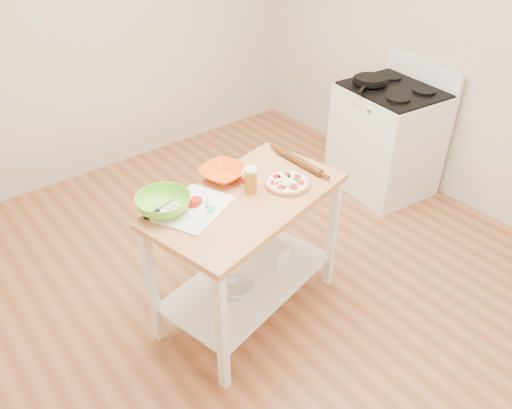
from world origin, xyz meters
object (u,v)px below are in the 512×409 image
Objects in this scene: pizza at (287,183)px; cutting_board at (193,208)px; prep_island at (248,231)px; orange_bowl at (223,173)px; spatula at (209,206)px; skillet at (370,80)px; beer_pint at (251,180)px; rolling_pin at (299,161)px; shelf_glass_bowl at (238,288)px; knife at (158,210)px; green_bowl at (163,204)px; shelf_bin at (276,254)px; yogurt_tub at (249,179)px; gas_stove at (386,139)px.

pizza reaches higher than cutting_board.
orange_bowl is (0.01, 0.25, 0.28)m from prep_island.
pizza reaches higher than spatula.
skillet reaches higher than spatula.
rolling_pin is at bearing 7.01° from beer_pint.
prep_island is 0.33m from beer_pint.
prep_island is 4.79× the size of orange_bowl.
beer_pint is 0.71m from shelf_glass_bowl.
skillet is at bearing -1.40° from knife.
spatula is (-2.02, -0.59, -0.06)m from skillet.
spatula is at bearing -53.01° from cutting_board.
rolling_pin is 0.88m from shelf_glass_bowl.
green_bowl is at bearing 167.51° from skillet.
green_bowl is 2.25× the size of shelf_bin.
shelf_glass_bowl is at bearing -114.33° from orange_bowl.
green_bowl is at bearing -170.69° from orange_bowl.
beer_pint is (0.53, -0.15, 0.06)m from knife.
spatula reaches higher than shelf_bin.
cutting_board reaches higher than prep_island.
cutting_board is 1.61× the size of green_bowl.
shelf_glass_bowl is at bearing -147.34° from yogurt_tub.
prep_island is at bearing -33.48° from knife.
prep_island is at bearing -170.01° from rolling_pin.
yogurt_tub is 1.35× the size of shelf_bin.
shelf_bin is at bearing 100.97° from pizza.
yogurt_tub reaches higher than knife.
prep_island is 1.16× the size of gas_stove.
beer_pint is (-0.21, 0.08, 0.06)m from pizza.
green_bowl is at bearing 166.70° from shelf_bin.
gas_stove is 1.95m from beer_pint.
knife reaches higher than prep_island.
gas_stove reaches higher than shelf_glass_bowl.
spatula is at bearing -42.03° from knife.
cutting_board reaches higher than knife.
prep_island is 9.58× the size of shelf_bin.
yogurt_tub is at bearing 32.66° from shelf_glass_bowl.
knife is 0.56m from yogurt_tub.
orange_bowl is at bearing 129.35° from pizza.
beer_pint is 1.15× the size of shelf_bin.
spatula is 0.28m from knife.
cutting_board is at bearing -163.62° from gas_stove.
yogurt_tub is 0.91× the size of shelf_glass_bowl.
skillet is 3.25× the size of shelf_bin.
shelf_glass_bowl is 0.38m from shelf_bin.
cutting_board is at bearing 170.55° from skillet.
prep_island is 0.38m from shelf_glass_bowl.
rolling_pin is (-1.31, -0.55, -0.05)m from skillet.
green_bowl is at bearing 144.51° from shelf_glass_bowl.
spatula is at bearing 177.40° from beer_pint.
gas_stove reaches higher than cutting_board.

